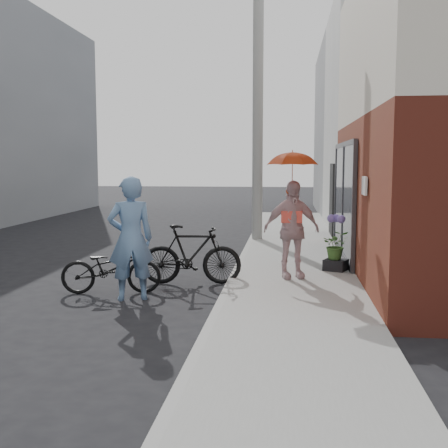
% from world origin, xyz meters
% --- Properties ---
extents(ground, '(80.00, 80.00, 0.00)m').
position_xyz_m(ground, '(0.00, 0.00, 0.00)').
color(ground, black).
rests_on(ground, ground).
extents(sidewalk, '(2.20, 24.00, 0.12)m').
position_xyz_m(sidewalk, '(2.10, 2.00, 0.06)').
color(sidewalk, gray).
rests_on(sidewalk, ground).
extents(curb, '(0.12, 24.00, 0.12)m').
position_xyz_m(curb, '(0.94, 2.00, 0.06)').
color(curb, '#9E9E99').
rests_on(curb, ground).
extents(east_building_far, '(8.00, 8.00, 7.00)m').
position_xyz_m(east_building_far, '(7.20, 16.00, 3.50)').
color(east_building_far, slate).
rests_on(east_building_far, ground).
extents(utility_pole, '(0.28, 0.28, 7.00)m').
position_xyz_m(utility_pole, '(1.10, 6.00, 3.50)').
color(utility_pole, '#9E9E99').
rests_on(utility_pole, ground).
extents(officer, '(0.85, 0.71, 1.98)m').
position_xyz_m(officer, '(-0.55, -0.48, 0.99)').
color(officer, '#6589B3').
rests_on(officer, ground).
extents(bike_left, '(1.74, 0.86, 0.87)m').
position_xyz_m(bike_left, '(-1.01, -0.12, 0.44)').
color(bike_left, black).
rests_on(bike_left, ground).
extents(bike_right, '(1.84, 0.67, 1.08)m').
position_xyz_m(bike_right, '(0.21, 0.75, 0.54)').
color(bike_right, black).
rests_on(bike_right, ground).
extents(kimono_woman, '(1.11, 0.72, 1.76)m').
position_xyz_m(kimono_woman, '(2.00, 0.96, 1.00)').
color(kimono_woman, beige).
rests_on(kimono_woman, sidewalk).
extents(parasol, '(0.90, 0.90, 0.79)m').
position_xyz_m(parasol, '(2.00, 0.96, 2.27)').
color(parasol, '#C84417').
rests_on(parasol, kimono_woman).
extents(planter, '(0.52, 0.52, 0.21)m').
position_xyz_m(planter, '(2.86, 1.75, 0.22)').
color(planter, black).
rests_on(planter, sidewalk).
extents(potted_plant, '(0.51, 0.44, 0.56)m').
position_xyz_m(potted_plant, '(2.86, 1.75, 0.61)').
color(potted_plant, '#3C6729').
rests_on(potted_plant, planter).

